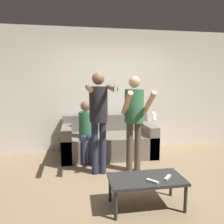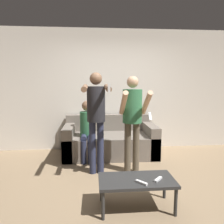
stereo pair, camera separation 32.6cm
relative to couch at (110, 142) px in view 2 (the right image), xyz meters
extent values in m
plane|color=#937A5B|center=(0.14, -1.41, -0.28)|extent=(14.00, 14.00, 0.00)
cube|color=silver|center=(0.14, 0.51, 1.07)|extent=(6.40, 0.06, 2.70)
cube|color=slate|center=(0.00, -0.04, -0.06)|extent=(1.89, 0.95, 0.45)
cube|color=slate|center=(0.00, 0.36, 0.34)|extent=(1.89, 0.16, 0.36)
cube|color=slate|center=(-0.85, -0.04, 0.04)|extent=(0.20, 0.95, 0.65)
cube|color=slate|center=(0.85, -0.04, 0.04)|extent=(0.20, 0.95, 0.65)
cylinder|color=#282D47|center=(-0.37, -0.93, 0.16)|extent=(0.11, 0.11, 0.89)
cylinder|color=#282D47|center=(-0.23, -0.93, 0.16)|extent=(0.11, 0.11, 0.89)
cylinder|color=#232328|center=(-0.30, -0.93, 0.89)|extent=(0.30, 0.30, 0.57)
sphere|color=brown|center=(-0.30, -0.93, 1.30)|extent=(0.20, 0.20, 0.20)
cylinder|color=brown|center=(-0.47, -1.23, 1.16)|extent=(0.08, 0.61, 0.11)
cylinder|color=brown|center=(-0.13, -1.23, 1.16)|extent=(0.08, 0.61, 0.11)
cube|color=white|center=(-0.13, -1.54, 1.17)|extent=(0.04, 0.03, 0.13)
cylinder|color=brown|center=(0.23, -0.93, 0.15)|extent=(0.11, 0.11, 0.86)
cylinder|color=brown|center=(0.37, -0.93, 0.15)|extent=(0.11, 0.11, 0.86)
cylinder|color=#337047|center=(0.30, -0.93, 0.85)|extent=(0.32, 0.32, 0.55)
sphere|color=tan|center=(0.30, -0.93, 1.25)|extent=(0.19, 0.19, 0.19)
cylinder|color=tan|center=(0.12, -1.16, 0.92)|extent=(0.08, 0.51, 0.41)
cylinder|color=tan|center=(0.48, -1.16, 0.92)|extent=(0.08, 0.51, 0.41)
cube|color=white|center=(0.48, -1.39, 0.75)|extent=(0.04, 0.10, 0.12)
cylinder|color=#282D47|center=(-0.53, -0.49, -0.06)|extent=(0.11, 0.11, 0.45)
cylinder|color=#282D47|center=(-0.41, -0.49, -0.06)|extent=(0.11, 0.11, 0.45)
cylinder|color=#282D47|center=(-0.53, -0.33, 0.19)|extent=(0.11, 0.32, 0.11)
cylinder|color=#282D47|center=(-0.41, -0.33, 0.19)|extent=(0.11, 0.32, 0.11)
cylinder|color=#337047|center=(-0.47, -0.17, 0.41)|extent=(0.28, 0.28, 0.50)
sphere|color=brown|center=(-0.47, -0.17, 0.78)|extent=(0.20, 0.20, 0.20)
cube|color=#2D2D2D|center=(0.17, -2.01, 0.07)|extent=(0.91, 0.48, 0.04)
cylinder|color=#2D2D2D|center=(-0.25, -2.21, -0.11)|extent=(0.04, 0.04, 0.34)
cylinder|color=#2D2D2D|center=(0.58, -2.21, -0.11)|extent=(0.04, 0.04, 0.34)
cylinder|color=#2D2D2D|center=(-0.25, -1.82, -0.11)|extent=(0.04, 0.04, 0.34)
cylinder|color=#2D2D2D|center=(0.58, -1.82, -0.11)|extent=(0.04, 0.04, 0.34)
cube|color=white|center=(0.20, -2.14, 0.10)|extent=(0.13, 0.13, 0.02)
cube|color=white|center=(0.41, -2.07, 0.10)|extent=(0.13, 0.13, 0.02)
camera|label=1|loc=(-0.67, -4.43, 1.24)|focal=35.00mm
camera|label=2|loc=(-0.34, -4.47, 1.24)|focal=35.00mm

